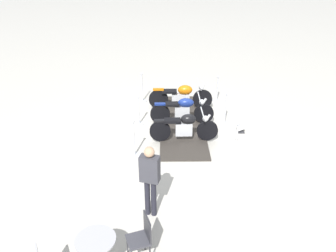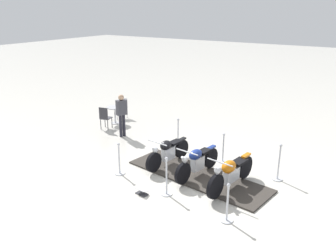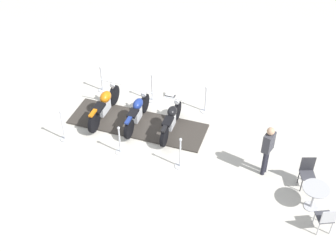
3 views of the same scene
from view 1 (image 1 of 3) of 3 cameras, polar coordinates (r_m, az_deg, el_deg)
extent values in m
plane|color=beige|center=(11.36, 2.32, 0.36)|extent=(80.00, 80.00, 0.00)
cube|color=#38332D|center=(11.35, 2.33, 0.47)|extent=(2.05, 4.69, 0.05)
cylinder|color=black|center=(10.23, 6.60, -0.75)|extent=(0.64, 0.18, 0.63)
cylinder|color=black|center=(10.13, -1.32, -0.87)|extent=(0.64, 0.18, 0.63)
cube|color=silver|center=(10.13, 2.67, -0.51)|extent=(0.51, 0.25, 0.40)
ellipsoid|color=black|center=(9.99, 3.41, 1.17)|extent=(0.48, 0.35, 0.30)
cube|color=black|center=(9.98, 0.75, 0.90)|extent=(0.51, 0.32, 0.08)
cube|color=black|center=(9.97, -1.35, 0.88)|extent=(0.36, 0.17, 0.06)
cylinder|color=silver|center=(10.10, 6.19, 0.59)|extent=(0.33, 0.11, 0.53)
cylinder|color=silver|center=(9.94, 5.78, 2.27)|extent=(0.13, 0.77, 0.04)
sphere|color=silver|center=(10.04, 6.29, 1.24)|extent=(0.18, 0.18, 0.18)
cylinder|color=black|center=(11.26, 6.01, 2.09)|extent=(0.66, 0.19, 0.65)
cylinder|color=black|center=(11.17, -1.32, 2.04)|extent=(0.66, 0.19, 0.65)
cube|color=silver|center=(11.17, 2.36, 2.35)|extent=(0.50, 0.25, 0.41)
ellipsoid|color=navy|center=(11.04, 3.02, 3.92)|extent=(0.55, 0.36, 0.30)
cube|color=black|center=(11.03, 0.72, 3.70)|extent=(0.48, 0.32, 0.08)
cube|color=navy|center=(11.03, -1.34, 3.70)|extent=(0.37, 0.17, 0.06)
cylinder|color=silver|center=(11.13, 5.62, 3.37)|extent=(0.34, 0.11, 0.55)
cylinder|color=silver|center=(10.99, 5.22, 4.97)|extent=(0.14, 0.76, 0.04)
sphere|color=silver|center=(11.08, 5.69, 4.01)|extent=(0.18, 0.18, 0.18)
cylinder|color=black|center=(12.31, 5.80, 4.50)|extent=(0.70, 0.21, 0.69)
cylinder|color=black|center=(12.24, -1.60, 4.51)|extent=(0.70, 0.21, 0.69)
cube|color=silver|center=(12.24, 2.11, 4.63)|extent=(0.65, 0.28, 0.37)
ellipsoid|color=#D16B0F|center=(12.12, 2.88, 6.06)|extent=(0.56, 0.41, 0.34)
cube|color=black|center=(12.12, 0.20, 5.83)|extent=(0.57, 0.38, 0.08)
cube|color=#D16B0F|center=(12.10, -1.62, 6.15)|extent=(0.40, 0.18, 0.06)
cylinder|color=silver|center=(12.19, 5.48, 5.78)|extent=(0.31, 0.11, 0.59)
cylinder|color=silver|center=(12.05, 5.16, 7.35)|extent=(0.15, 0.78, 0.04)
sphere|color=silver|center=(12.13, 5.59, 6.46)|extent=(0.18, 0.18, 0.18)
cylinder|color=silver|center=(11.51, 9.40, 0.44)|extent=(0.32, 0.32, 0.03)
cylinder|color=silver|center=(11.29, 9.60, 2.78)|extent=(0.05, 0.05, 1.01)
sphere|color=silver|center=(11.08, 9.82, 5.33)|extent=(0.09, 0.09, 0.09)
cylinder|color=silver|center=(13.12, -4.29, 4.23)|extent=(0.32, 0.32, 0.03)
cylinder|color=silver|center=(12.92, -4.37, 6.39)|extent=(0.05, 0.05, 1.04)
sphere|color=silver|center=(12.73, -4.46, 8.72)|extent=(0.09, 0.09, 0.09)
cylinder|color=silver|center=(9.86, 11.13, -4.67)|extent=(0.33, 0.33, 0.03)
cylinder|color=silver|center=(9.63, 11.38, -2.29)|extent=(0.05, 0.05, 0.92)
sphere|color=silver|center=(9.39, 11.66, 0.33)|extent=(0.09, 0.09, 0.09)
cylinder|color=silver|center=(11.37, -4.84, 0.38)|extent=(0.32, 0.32, 0.03)
cylinder|color=silver|center=(11.17, -4.94, 2.53)|extent=(0.05, 0.05, 0.92)
sphere|color=silver|center=(10.97, -5.04, 4.87)|extent=(0.09, 0.09, 0.09)
cylinder|color=silver|center=(13.24, 8.12, 4.24)|extent=(0.32, 0.32, 0.03)
cylinder|color=silver|center=(13.06, 8.25, 6.12)|extent=(0.05, 0.05, 0.91)
sphere|color=silver|center=(12.89, 8.39, 8.14)|extent=(0.09, 0.09, 0.09)
cylinder|color=silver|center=(9.70, -5.59, -4.82)|extent=(0.32, 0.32, 0.03)
cylinder|color=silver|center=(9.44, -5.73, -2.17)|extent=(0.05, 0.05, 1.01)
sphere|color=silver|center=(9.18, -5.89, 0.77)|extent=(0.09, 0.09, 0.09)
cube|color=#333338|center=(11.15, 12.05, -0.78)|extent=(0.25, 0.37, 0.02)
cube|color=white|center=(11.09, 12.11, -0.24)|extent=(0.26, 0.34, 0.11)
cylinder|color=#B7B7BC|center=(6.30, -12.08, -18.12)|extent=(0.72, 0.72, 0.03)
cylinder|color=#2D2D33|center=(6.83, -6.80, -19.24)|extent=(0.03, 0.03, 0.45)
cylinder|color=#2D2D33|center=(6.89, -3.91, -18.63)|extent=(0.03, 0.03, 0.45)
cube|color=#3F3F47|center=(6.57, -5.04, -18.49)|extent=(0.47, 0.47, 0.04)
cube|color=#2D2D33|center=(6.42, -3.47, -16.53)|extent=(0.11, 0.40, 0.48)
cylinder|color=#23232D|center=(7.48, -3.46, -11.79)|extent=(0.12, 0.12, 0.90)
cylinder|color=#23232D|center=(7.44, -2.41, -11.98)|extent=(0.12, 0.12, 0.90)
cube|color=#3F3F47|center=(7.01, -3.08, -7.18)|extent=(0.46, 0.36, 0.59)
sphere|color=tan|center=(6.79, -3.17, -4.37)|extent=(0.22, 0.22, 0.22)
camera|label=2|loc=(17.87, 30.35, 23.40)|focal=37.64mm
camera|label=3|loc=(12.56, -76.64, 31.36)|focal=49.74mm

